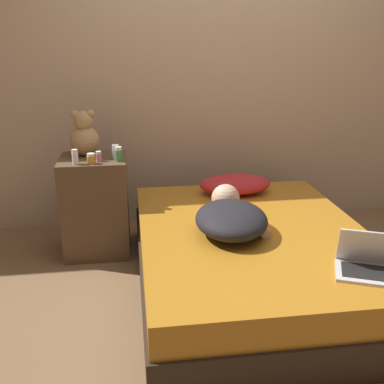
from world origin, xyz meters
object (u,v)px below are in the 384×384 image
Objects in this scene: teddy_bear at (84,136)px; bottle_amber at (91,159)px; pillow at (235,184)px; person_lying at (231,216)px; bottle_pink at (99,156)px; bottle_white at (75,157)px; bottle_clear at (116,152)px; laptop at (369,264)px; bottle_green at (119,154)px.

teddy_bear is 4.57× the size of bottle_amber.
person_lying reaches higher than pillow.
bottle_pink reaches higher than pillow.
bottle_pink is at bearing 20.89° from bottle_white.
bottle_pink reaches higher than person_lying.
pillow is at bearing 4.42° from bottle_clear.
bottle_green is at bearing 160.34° from laptop.
bottle_white is (-0.28, -0.04, 0.00)m from bottle_green.
laptop is at bearing -40.99° from person_lying.
bottle_amber and bottle_pink have the same top height.
laptop is 3.77× the size of bottle_white.
person_lying is 1.22m from teddy_bear.
pillow is 1.07m from bottle_amber.
bottle_clear is (-0.68, 0.58, 0.28)m from person_lying.
teddy_bear reaches higher than pillow.
bottle_white is at bearing -171.87° from bottle_green.
laptop is 2.03m from teddy_bear.
bottle_green is 1.43× the size of bottle_amber.
bottle_amber is 0.19m from bottle_clear.
bottle_clear reaches higher than laptop.
bottle_pink is (-0.98, -0.11, 0.28)m from pillow.
bottle_clear is (-0.02, 0.06, 0.00)m from bottle_green.
bottle_green is at bearing -171.48° from pillow.
laptop is at bearing -43.78° from bottle_clear.
bottle_clear is at bearing 20.77° from bottle_pink.
laptop is 1.89m from bottle_white.
pillow is 0.67m from person_lying.
bottle_amber is (-0.84, 0.49, 0.26)m from person_lying.
bottle_clear is at bearing 20.84° from bottle_white.
bottle_pink is (0.05, 0.06, -0.00)m from bottle_amber.
bottle_amber reaches higher than laptop.
bottle_green and bottle_white have the same top height.
bottle_pink is 0.12m from bottle_clear.
bottle_pink is (-1.36, 1.15, 0.30)m from laptop.
laptop is 3.80× the size of bottle_green.
bottle_pink is at bearing -159.23° from bottle_clear.
person_lying is 1.94× the size of laptop.
bottle_amber is 0.69× the size of bottle_clear.
bottle_clear is at bearing -33.76° from teddy_bear.
bottle_green reaches higher than bottle_amber.
person_lying is 10.66× the size of bottle_pink.
bottle_white is (-1.13, -0.17, 0.29)m from pillow.
person_lying is 1.10m from bottle_white.
person_lying is 1.01m from bottle_amber.
bottle_pink is at bearing -61.31° from teddy_bear.
pillow is 0.91m from bottle_clear.
person_lying is at bearing -34.08° from bottle_pink.
bottle_green is (-0.84, -0.13, 0.29)m from pillow.
bottle_clear is (0.16, 0.10, 0.02)m from bottle_amber.
bottle_clear reaches higher than bottle_green.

